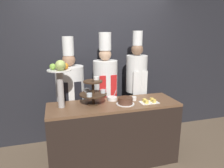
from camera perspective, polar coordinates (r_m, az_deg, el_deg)
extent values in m
cube|color=#232328|center=(3.48, -3.67, 7.03)|extent=(10.00, 0.06, 2.80)
cube|color=black|center=(2.93, 0.55, -14.28)|extent=(1.79, 0.57, 0.87)
cube|color=brown|center=(2.74, 0.58, -5.92)|extent=(1.79, 0.57, 0.03)
cylinder|color=#3D2819|center=(2.71, -5.34, -5.64)|extent=(0.16, 0.16, 0.02)
cylinder|color=#3D2819|center=(2.66, -5.41, -2.51)|extent=(0.04, 0.04, 0.32)
cylinder|color=#3D2819|center=(2.67, -5.40, -2.91)|extent=(0.36, 0.36, 0.02)
cylinder|color=#3D2819|center=(2.62, -5.49, 0.72)|extent=(0.25, 0.25, 0.02)
cylinder|color=silver|center=(2.69, -2.57, -2.08)|extent=(0.07, 0.07, 0.04)
cylinder|color=beige|center=(2.69, -2.57, -2.22)|extent=(0.06, 0.06, 0.03)
cylinder|color=silver|center=(2.76, -7.20, -1.71)|extent=(0.07, 0.07, 0.04)
cylinder|color=gold|center=(2.77, -7.20, -1.84)|extent=(0.06, 0.06, 0.03)
cylinder|color=silver|center=(2.54, -6.49, -3.11)|extent=(0.07, 0.07, 0.04)
cylinder|color=green|center=(2.54, -6.48, -3.26)|extent=(0.06, 0.06, 0.03)
cylinder|color=white|center=(2.68, -4.49, 1.65)|extent=(0.07, 0.07, 0.04)
cylinder|color=#B2ADA8|center=(2.61, -14.50, -1.49)|extent=(0.08, 0.08, 0.48)
cylinder|color=white|center=(2.56, -14.84, 3.85)|extent=(0.30, 0.30, 0.01)
sphere|color=orange|center=(2.54, -13.24, 5.00)|extent=(0.08, 0.08, 0.08)
sphere|color=orange|center=(2.62, -14.85, 5.22)|extent=(0.09, 0.09, 0.09)
sphere|color=#84B742|center=(2.55, -16.58, 4.76)|extent=(0.08, 0.08, 0.08)
sphere|color=#ADC160|center=(2.47, -14.53, 5.20)|extent=(0.13, 0.13, 0.13)
cylinder|color=white|center=(2.72, 3.83, -5.68)|extent=(0.25, 0.25, 0.01)
cylinder|color=brown|center=(2.70, 3.84, -4.81)|extent=(0.20, 0.20, 0.08)
cylinder|color=#472819|center=(2.69, 3.86, -3.96)|extent=(0.19, 0.19, 0.01)
cylinder|color=white|center=(2.87, 6.32, -4.15)|extent=(0.07, 0.07, 0.05)
cube|color=white|center=(2.82, 10.56, -5.17)|extent=(0.25, 0.16, 0.01)
cube|color=#EFCC56|center=(2.76, 9.81, -5.01)|extent=(0.04, 0.04, 0.04)
cube|color=#EFCC56|center=(2.81, 11.91, -4.76)|extent=(0.04, 0.04, 0.04)
cube|color=#EFCC56|center=(2.81, 9.26, -4.61)|extent=(0.04, 0.04, 0.04)
cube|color=#EFCC56|center=(2.86, 11.33, -4.38)|extent=(0.04, 0.04, 0.04)
cylinder|color=white|center=(2.86, 0.06, -4.17)|extent=(0.14, 0.14, 0.05)
cylinder|color=#BCBCC1|center=(2.85, 0.80, -2.79)|extent=(0.05, 0.01, 0.11)
cube|color=black|center=(3.30, -11.30, -11.35)|extent=(0.31, 0.17, 0.85)
cylinder|color=white|center=(3.07, -11.91, 0.22)|extent=(0.42, 0.42, 0.52)
cube|color=black|center=(2.91, -11.51, -2.68)|extent=(0.29, 0.01, 0.33)
sphere|color=#A37556|center=(3.01, -12.25, 6.77)|extent=(0.19, 0.19, 0.19)
cylinder|color=white|center=(2.99, -12.46, 10.55)|extent=(0.16, 0.16, 0.27)
cube|color=black|center=(3.37, -1.83, -9.98)|extent=(0.28, 0.16, 0.91)
cylinder|color=white|center=(3.14, -1.93, 1.98)|extent=(0.38, 0.38, 0.52)
cube|color=red|center=(3.00, -1.08, -0.67)|extent=(0.27, 0.01, 0.33)
sphere|color=tan|center=(3.09, -1.98, 8.45)|extent=(0.19, 0.19, 0.19)
cylinder|color=white|center=(3.07, -2.02, 12.09)|extent=(0.19, 0.19, 0.27)
cube|color=#28282D|center=(3.52, 6.63, -9.02)|extent=(0.26, 0.14, 0.90)
cylinder|color=white|center=(3.30, 7.00, 2.97)|extent=(0.34, 0.34, 0.60)
cube|color=white|center=(3.18, 8.06, 0.31)|extent=(0.24, 0.01, 0.38)
sphere|color=#846047|center=(3.25, 7.21, 9.77)|extent=(0.19, 0.19, 0.19)
cylinder|color=white|center=(3.24, 7.31, 12.86)|extent=(0.16, 0.16, 0.23)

